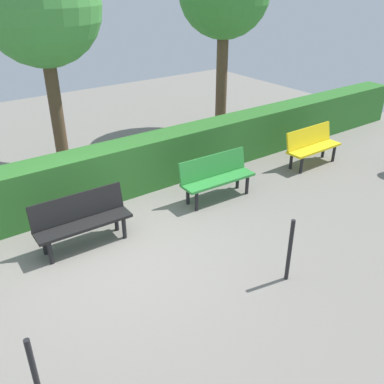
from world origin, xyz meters
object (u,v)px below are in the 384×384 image
bench_yellow (312,145)px  tree_mid (40,7)px  bench_green (216,175)px  bench_black (82,218)px

bench_yellow → tree_mid: 6.40m
tree_mid → bench_green: bearing=120.1°
bench_yellow → bench_black: size_ratio=0.93×
bench_yellow → bench_green: bearing=-0.6°
bench_black → tree_mid: bearing=-104.0°
bench_yellow → tree_mid: size_ratio=0.31×
bench_black → bench_green: bearing=-178.8°
bench_black → tree_mid: tree_mid is taller
bench_black → tree_mid: 4.44m
bench_green → bench_black: 2.77m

